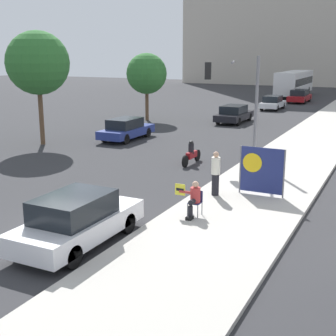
# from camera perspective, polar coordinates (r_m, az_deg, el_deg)

# --- Properties ---
(ground_plane) EXTENTS (160.00, 160.00, 0.00)m
(ground_plane) POSITION_cam_1_polar(r_m,az_deg,el_deg) (15.25, -13.11, -7.68)
(ground_plane) COLOR #303033
(sidewalk_curb) EXTENTS (4.38, 90.00, 0.14)m
(sidewalk_curb) POSITION_cam_1_polar(r_m,az_deg,el_deg) (26.82, 15.67, 1.66)
(sidewalk_curb) COLOR #B7B2A8
(sidewalk_curb) RESTS_ON ground_plane
(seated_protester) EXTENTS (0.92, 0.77, 1.20)m
(seated_protester) POSITION_cam_1_polar(r_m,az_deg,el_deg) (15.71, 3.15, -3.64)
(seated_protester) COLOR #474C56
(seated_protester) RESTS_ON sidewalk_curb
(jogger_on_sidewalk) EXTENTS (0.34, 0.34, 1.72)m
(jogger_on_sidewalk) POSITION_cam_1_polar(r_m,az_deg,el_deg) (18.02, 5.82, -0.62)
(jogger_on_sidewalk) COLOR black
(jogger_on_sidewalk) RESTS_ON sidewalk_curb
(protest_banner) EXTENTS (1.77, 0.06, 1.87)m
(protest_banner) POSITION_cam_1_polar(r_m,az_deg,el_deg) (18.25, 11.30, -0.27)
(protest_banner) COLOR slate
(protest_banner) RESTS_ON sidewalk_curb
(traffic_light_pole) EXTENTS (2.59, 2.36, 5.21)m
(traffic_light_pole) POSITION_cam_1_polar(r_m,az_deg,el_deg) (23.66, 8.45, 9.25)
(traffic_light_pole) COLOR slate
(traffic_light_pole) RESTS_ON sidewalk_curb
(parked_car_curbside) EXTENTS (1.88, 4.48, 1.54)m
(parked_car_curbside) POSITION_cam_1_polar(r_m,az_deg,el_deg) (13.99, -11.04, -6.23)
(parked_car_curbside) COLOR silver
(parked_car_curbside) RESTS_ON ground_plane
(car_on_road_nearest) EXTENTS (1.76, 4.49, 1.41)m
(car_on_road_nearest) POSITION_cam_1_polar(r_m,az_deg,el_deg) (30.49, -5.14, 4.77)
(car_on_road_nearest) COLOR navy
(car_on_road_nearest) RESTS_ON ground_plane
(car_on_road_midblock) EXTENTS (1.88, 4.70, 1.40)m
(car_on_road_midblock) POSITION_cam_1_polar(r_m,az_deg,el_deg) (38.32, 8.05, 6.55)
(car_on_road_midblock) COLOR black
(car_on_road_midblock) RESTS_ON ground_plane
(car_on_road_distant) EXTENTS (1.72, 4.19, 1.37)m
(car_on_road_distant) POSITION_cam_1_polar(r_m,az_deg,el_deg) (47.96, 12.64, 7.79)
(car_on_road_distant) COLOR silver
(car_on_road_distant) RESTS_ON ground_plane
(car_on_road_far_lane) EXTENTS (1.89, 4.76, 1.49)m
(car_on_road_far_lane) POSITION_cam_1_polar(r_m,az_deg,el_deg) (55.34, 15.73, 8.43)
(car_on_road_far_lane) COLOR maroon
(car_on_road_far_lane) RESTS_ON ground_plane
(city_bus_on_road) EXTENTS (2.56, 11.82, 3.17)m
(city_bus_on_road) POSITION_cam_1_polar(r_m,az_deg,el_deg) (63.23, 15.15, 10.08)
(city_bus_on_road) COLOR silver
(city_bus_on_road) RESTS_ON ground_plane
(motorcycle_on_road) EXTENTS (0.28, 2.15, 1.21)m
(motorcycle_on_road) POSITION_cam_1_polar(r_m,az_deg,el_deg) (23.70, 2.87, 1.73)
(motorcycle_on_road) COLOR maroon
(motorcycle_on_road) RESTS_ON ground_plane
(street_tree_near_curb) EXTENTS (3.78, 3.78, 6.82)m
(street_tree_near_curb) POSITION_cam_1_polar(r_m,az_deg,el_deg) (29.51, -15.59, 12.22)
(street_tree_near_curb) COLOR brown
(street_tree_near_curb) RESTS_ON ground_plane
(street_tree_midblock) EXTENTS (3.32, 3.32, 5.50)m
(street_tree_midblock) POSITION_cam_1_polar(r_m,az_deg,el_deg) (39.13, -2.62, 11.41)
(street_tree_midblock) COLOR brown
(street_tree_midblock) RESTS_ON ground_plane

